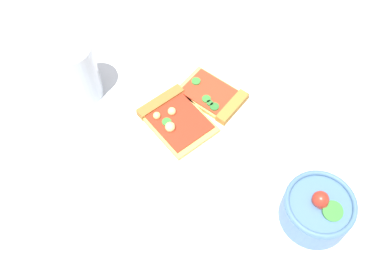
{
  "coord_description": "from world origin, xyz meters",
  "views": [
    {
      "loc": [
        0.02,
        -0.47,
        0.69
      ],
      "look_at": [
        -0.03,
        -0.06,
        0.03
      ],
      "focal_mm": 41.92,
      "sensor_mm": 36.0,
      "label": 1
    }
  ],
  "objects_px": {
    "pizza_slice_near": "(174,118)",
    "plate": "(199,111)",
    "pizza_slice_far": "(215,97)",
    "salad_bowl": "(317,209)",
    "soda_glass": "(77,73)"
  },
  "relations": [
    {
      "from": "salad_bowl",
      "to": "soda_glass",
      "type": "height_order",
      "value": "soda_glass"
    },
    {
      "from": "pizza_slice_far",
      "to": "soda_glass",
      "type": "xyz_separation_m",
      "value": [
        -0.25,
        -0.01,
        0.04
      ]
    },
    {
      "from": "plate",
      "to": "pizza_slice_near",
      "type": "bearing_deg",
      "value": -144.89
    },
    {
      "from": "pizza_slice_far",
      "to": "salad_bowl",
      "type": "height_order",
      "value": "salad_bowl"
    },
    {
      "from": "pizza_slice_near",
      "to": "pizza_slice_far",
      "type": "relative_size",
      "value": 1.11
    },
    {
      "from": "pizza_slice_near",
      "to": "soda_glass",
      "type": "xyz_separation_m",
      "value": [
        -0.18,
        0.05,
        0.04
      ]
    },
    {
      "from": "salad_bowl",
      "to": "soda_glass",
      "type": "bearing_deg",
      "value": 155.86
    },
    {
      "from": "plate",
      "to": "soda_glass",
      "type": "distance_m",
      "value": 0.23
    },
    {
      "from": "plate",
      "to": "pizza_slice_far",
      "type": "relative_size",
      "value": 1.74
    },
    {
      "from": "pizza_slice_near",
      "to": "pizza_slice_far",
      "type": "bearing_deg",
      "value": 39.68
    },
    {
      "from": "pizza_slice_near",
      "to": "plate",
      "type": "bearing_deg",
      "value": 35.11
    },
    {
      "from": "pizza_slice_near",
      "to": "salad_bowl",
      "type": "xyz_separation_m",
      "value": [
        0.25,
        -0.15,
        0.01
      ]
    },
    {
      "from": "plate",
      "to": "salad_bowl",
      "type": "xyz_separation_m",
      "value": [
        0.21,
        -0.18,
        0.02
      ]
    },
    {
      "from": "pizza_slice_far",
      "to": "pizza_slice_near",
      "type": "bearing_deg",
      "value": -140.32
    },
    {
      "from": "salad_bowl",
      "to": "soda_glass",
      "type": "relative_size",
      "value": 0.89
    }
  ]
}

